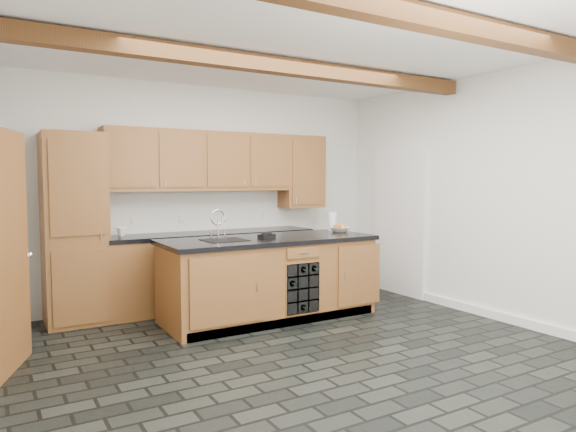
{
  "coord_description": "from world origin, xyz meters",
  "views": [
    {
      "loc": [
        -2.47,
        -3.85,
        1.58
      ],
      "look_at": [
        0.26,
        0.8,
        1.21
      ],
      "focal_mm": 32.0,
      "sensor_mm": 36.0,
      "label": 1
    }
  ],
  "objects_px": {
    "island": "(270,278)",
    "fruit_bowl": "(340,230)",
    "kitchen_scale": "(267,235)",
    "paper_towel": "(332,221)"
  },
  "relations": [
    {
      "from": "island",
      "to": "fruit_bowl",
      "type": "relative_size",
      "value": 10.42
    },
    {
      "from": "kitchen_scale",
      "to": "paper_towel",
      "type": "xyz_separation_m",
      "value": [
        1.17,
        0.36,
        0.09
      ]
    },
    {
      "from": "paper_towel",
      "to": "kitchen_scale",
      "type": "bearing_deg",
      "value": -162.73
    },
    {
      "from": "kitchen_scale",
      "to": "island",
      "type": "bearing_deg",
      "value": 4.32
    },
    {
      "from": "island",
      "to": "fruit_bowl",
      "type": "xyz_separation_m",
      "value": [
        1.07,
        0.12,
        0.49
      ]
    },
    {
      "from": "kitchen_scale",
      "to": "paper_towel",
      "type": "relative_size",
      "value": 0.88
    },
    {
      "from": "fruit_bowl",
      "to": "paper_towel",
      "type": "bearing_deg",
      "value": 79.73
    },
    {
      "from": "fruit_bowl",
      "to": "paper_towel",
      "type": "height_order",
      "value": "paper_towel"
    },
    {
      "from": "island",
      "to": "paper_towel",
      "type": "distance_m",
      "value": 1.3
    },
    {
      "from": "island",
      "to": "kitchen_scale",
      "type": "bearing_deg",
      "value": -159.88
    }
  ]
}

